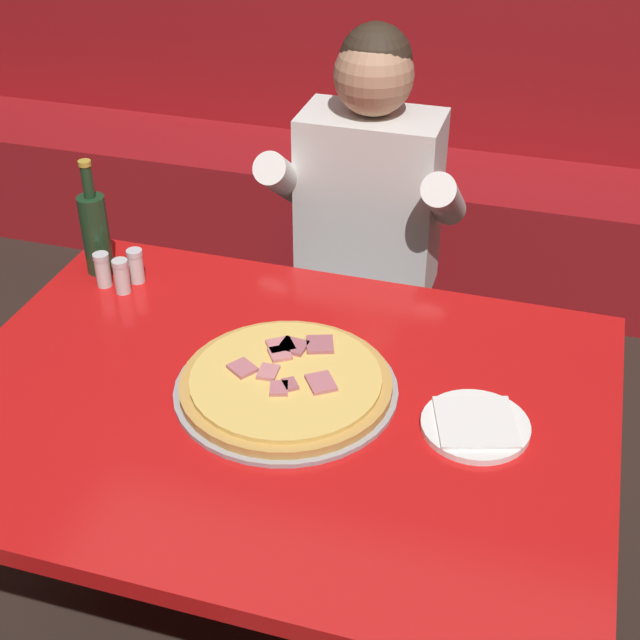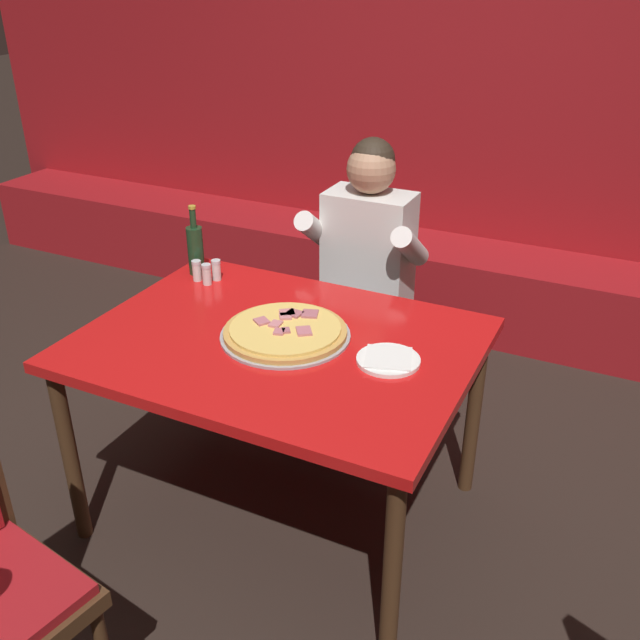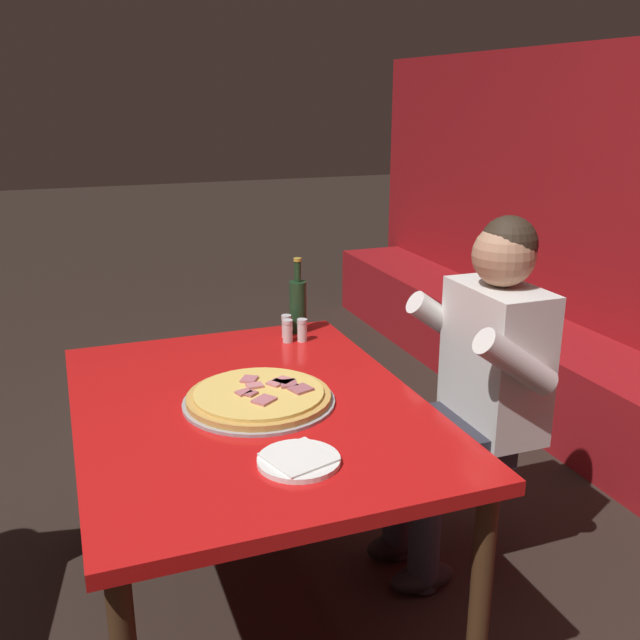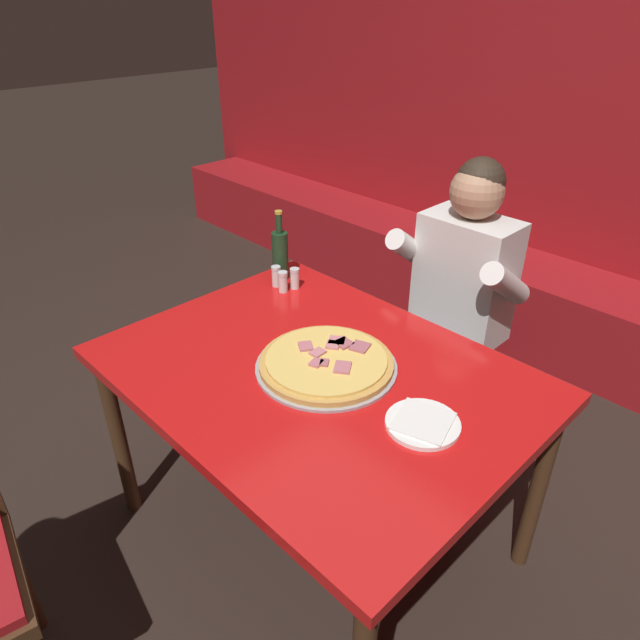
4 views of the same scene
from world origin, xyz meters
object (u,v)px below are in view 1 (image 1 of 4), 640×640
at_px(pizza, 286,384).
at_px(plate_white_paper, 475,425).
at_px(beer_bottle, 95,231).
at_px(shaker_black_pepper, 122,278).
at_px(main_dining_table, 275,427).
at_px(shaker_oregano, 103,271).
at_px(shaker_parmesan, 136,267).
at_px(diner_seated_blue_shirt, 361,241).

relative_size(pizza, plate_white_paper, 2.16).
bearing_deg(beer_bottle, pizza, -28.62).
bearing_deg(shaker_black_pepper, main_dining_table, -30.16).
distance_m(plate_white_paper, shaker_oregano, 0.97).
xyz_separation_m(pizza, shaker_oregano, (-0.55, 0.26, 0.02)).
relative_size(shaker_black_pepper, shaker_parmesan, 1.00).
distance_m(beer_bottle, diner_seated_blue_shirt, 0.73).
relative_size(plate_white_paper, diner_seated_blue_shirt, 0.16).
relative_size(shaker_black_pepper, shaker_oregano, 1.00).
bearing_deg(shaker_black_pepper, beer_bottle, 143.12).
bearing_deg(beer_bottle, shaker_parmesan, -10.91).
distance_m(main_dining_table, shaker_black_pepper, 0.56).
bearing_deg(main_dining_table, diner_seated_blue_shirt, 91.79).
height_order(pizza, plate_white_paper, pizza).
xyz_separation_m(plate_white_paper, shaker_black_pepper, (-0.88, 0.25, 0.03)).
height_order(plate_white_paper, beer_bottle, beer_bottle).
distance_m(shaker_black_pepper, shaker_parmesan, 0.05).
relative_size(main_dining_table, shaker_parmesan, 15.60).
relative_size(pizza, beer_bottle, 1.56).
bearing_deg(shaker_black_pepper, pizza, -26.76).
bearing_deg(pizza, shaker_black_pepper, 153.24).
xyz_separation_m(shaker_parmesan, shaker_oregano, (-0.07, -0.04, 0.00)).
xyz_separation_m(plate_white_paper, shaker_oregano, (-0.93, 0.27, 0.03)).
xyz_separation_m(main_dining_table, beer_bottle, (-0.58, 0.35, 0.19)).
xyz_separation_m(beer_bottle, shaker_oregano, (0.04, -0.06, -0.07)).
distance_m(pizza, diner_seated_blue_shirt, 0.77).
bearing_deg(plate_white_paper, main_dining_table, -176.80).
distance_m(main_dining_table, shaker_oregano, 0.62).
height_order(beer_bottle, shaker_black_pepper, beer_bottle).
relative_size(pizza, shaker_black_pepper, 5.29).
bearing_deg(shaker_oregano, pizza, -25.52).
distance_m(main_dining_table, beer_bottle, 0.70).
xyz_separation_m(main_dining_table, pizza, (0.02, 0.03, 0.09)).
xyz_separation_m(pizza, plate_white_paper, (0.38, -0.01, -0.01)).
distance_m(beer_bottle, shaker_oregano, 0.10).
xyz_separation_m(plate_white_paper, diner_seated_blue_shirt, (-0.43, 0.77, -0.07)).
height_order(main_dining_table, pizza, pizza).
bearing_deg(pizza, shaker_oregano, 154.48).
bearing_deg(shaker_parmesan, pizza, -32.07).
bearing_deg(plate_white_paper, pizza, 179.07).
xyz_separation_m(main_dining_table, shaker_oregano, (-0.53, 0.29, 0.11)).
bearing_deg(diner_seated_blue_shirt, plate_white_paper, -61.19).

